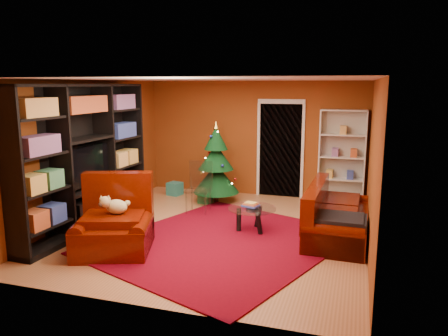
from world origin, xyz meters
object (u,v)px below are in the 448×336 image
(gift_box_green, at_px, (205,197))
(gift_box_red, at_px, (205,189))
(coffee_table, at_px, (252,219))
(white_bookshelf, at_px, (342,157))
(acrylic_chair, at_px, (198,190))
(dog, at_px, (117,207))
(sofa, at_px, (338,211))
(armchair, at_px, (113,222))
(gift_box_teal, at_px, (175,189))
(rug, at_px, (222,242))
(christmas_tree, at_px, (216,163))
(media_unit, at_px, (83,158))

(gift_box_green, bearing_deg, gift_box_red, 110.76)
(coffee_table, bearing_deg, gift_box_red, 126.58)
(white_bookshelf, distance_m, acrylic_chair, 3.15)
(gift_box_green, xyz_separation_m, dog, (-0.36, -2.98, 0.56))
(acrylic_chair, bearing_deg, dog, -106.59)
(gift_box_green, distance_m, sofa, 3.17)
(armchair, relative_size, acrylic_chair, 1.30)
(gift_box_teal, xyz_separation_m, gift_box_green, (0.91, -0.44, -0.01))
(gift_box_green, height_order, dog, dog)
(rug, height_order, christmas_tree, christmas_tree)
(gift_box_green, xyz_separation_m, acrylic_chair, (0.11, -0.73, 0.33))
(gift_box_teal, height_order, acrylic_chair, acrylic_chair)
(media_unit, distance_m, armchair, 1.58)
(gift_box_teal, height_order, coffee_table, coffee_table)
(media_unit, relative_size, christmas_tree, 1.86)
(christmas_tree, bearing_deg, gift_box_red, 128.49)
(rug, height_order, coffee_table, coffee_table)
(dog, bearing_deg, white_bookshelf, 32.19)
(media_unit, xyz_separation_m, christmas_tree, (1.65, 2.35, -0.41))
(gift_box_green, height_order, acrylic_chair, acrylic_chair)
(dog, bearing_deg, armchair, -135.00)
(sofa, bearing_deg, white_bookshelf, 3.48)
(white_bookshelf, xyz_separation_m, armchair, (-3.16, -3.93, -0.53))
(media_unit, relative_size, acrylic_chair, 3.59)
(gift_box_teal, bearing_deg, media_unit, -101.66)
(media_unit, bearing_deg, coffee_table, 15.26)
(gift_box_green, distance_m, coffee_table, 2.07)
(rug, relative_size, media_unit, 1.14)
(media_unit, bearing_deg, gift_box_teal, 80.22)
(white_bookshelf, distance_m, coffee_table, 2.87)
(gift_box_teal, height_order, white_bookshelf, white_bookshelf)
(gift_box_teal, relative_size, coffee_table, 0.35)
(gift_box_teal, xyz_separation_m, white_bookshelf, (3.68, 0.45, 0.85))
(dog, relative_size, sofa, 0.19)
(rug, bearing_deg, gift_box_red, 114.52)
(gift_box_teal, distance_m, gift_box_green, 1.01)
(white_bookshelf, height_order, coffee_table, white_bookshelf)
(gift_box_red, bearing_deg, christmas_tree, -51.51)
(armchair, distance_m, sofa, 3.64)
(sofa, xyz_separation_m, coffee_table, (-1.44, -0.16, -0.23))
(armchair, bearing_deg, gift_box_teal, 79.67)
(media_unit, bearing_deg, christmas_tree, 56.88)
(christmas_tree, height_order, armchair, christmas_tree)
(white_bookshelf, xyz_separation_m, coffee_table, (-1.37, -2.40, -0.78))
(gift_box_teal, bearing_deg, armchair, -81.50)
(christmas_tree, relative_size, gift_box_red, 7.64)
(dog, bearing_deg, acrylic_chair, 59.35)
(sofa, bearing_deg, christmas_tree, 61.88)
(coffee_table, bearing_deg, media_unit, -166.62)
(media_unit, height_order, acrylic_chair, media_unit)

